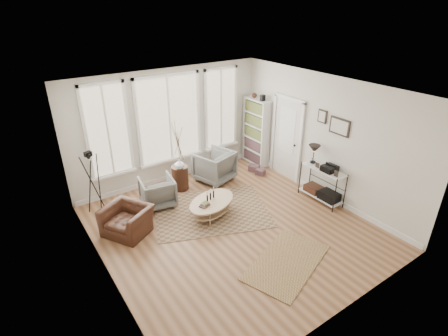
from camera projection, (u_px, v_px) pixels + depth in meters
room at (233, 166)px, 6.82m from camera, size 5.50×5.54×2.90m
bay_window at (169, 121)px, 8.71m from camera, size 4.14×0.12×2.24m
door at (287, 137)px, 9.08m from camera, size 0.09×1.06×2.22m
bookcase at (256, 132)px, 9.88m from camera, size 0.31×0.85×2.06m
low_shelf at (322, 181)px, 8.19m from camera, size 0.38×1.08×1.30m
wall_art at (335, 124)px, 7.70m from camera, size 0.04×0.88×0.44m
rug_main at (211, 211)px, 7.97m from camera, size 3.03×2.68×0.01m
rug_runner at (287, 262)px, 6.42m from camera, size 2.01×1.54×0.01m
coffee_table at (212, 204)px, 7.67m from camera, size 1.42×1.16×0.56m
armchair_left at (158, 192)px, 8.07m from camera, size 0.85×0.86×0.69m
armchair_right at (214, 166)px, 9.15m from camera, size 1.10×1.12×0.82m
side_table at (179, 159)px, 8.54m from camera, size 0.42×0.42×1.74m
vase at (179, 164)px, 8.48m from camera, size 0.26×0.26×0.24m
accent_chair at (127, 220)px, 7.14m from camera, size 1.18×1.14×0.59m
tripod_camera at (94, 185)px, 7.66m from camera, size 0.52×0.52×1.48m
book_stack_near at (254, 168)px, 9.75m from camera, size 0.30×0.33×0.17m
book_stack_far at (260, 172)px, 9.56m from camera, size 0.25×0.28×0.15m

